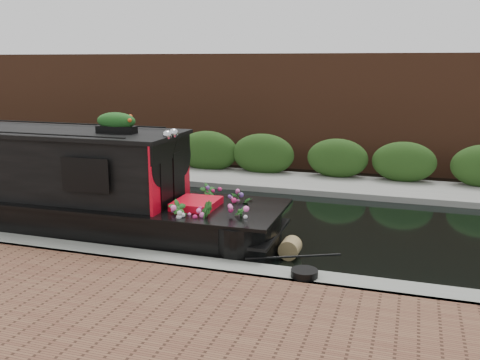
% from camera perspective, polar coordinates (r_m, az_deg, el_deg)
% --- Properties ---
extents(ground, '(80.00, 80.00, 0.00)m').
position_cam_1_polar(ground, '(12.97, -2.88, -4.23)').
color(ground, black).
rests_on(ground, ground).
extents(near_bank_coping, '(40.00, 0.60, 0.50)m').
position_cam_1_polar(near_bank_coping, '(10.14, -9.68, -9.32)').
color(near_bank_coping, gray).
rests_on(near_bank_coping, ground).
extents(far_bank_path, '(40.00, 2.40, 0.34)m').
position_cam_1_polar(far_bank_path, '(16.83, 2.25, -0.29)').
color(far_bank_path, gray).
rests_on(far_bank_path, ground).
extents(far_hedge, '(40.00, 1.10, 2.80)m').
position_cam_1_polar(far_hedge, '(17.67, 3.06, 0.33)').
color(far_hedge, '#234316').
rests_on(far_hedge, ground).
extents(far_brick_wall, '(40.00, 1.00, 8.00)m').
position_cam_1_polar(far_brick_wall, '(19.67, 4.66, 1.57)').
color(far_brick_wall, '#59301E').
rests_on(far_brick_wall, ground).
extents(narrowboat, '(12.63, 2.44, 2.95)m').
position_cam_1_polar(narrowboat, '(13.50, -24.10, -0.80)').
color(narrowboat, black).
rests_on(narrowboat, ground).
extents(rope_fender, '(0.39, 0.43, 0.39)m').
position_cam_1_polar(rope_fender, '(10.52, 5.38, -7.22)').
color(rope_fender, olive).
rests_on(rope_fender, ground).
extents(coiled_mooring_rope, '(0.45, 0.45, 0.12)m').
position_cam_1_polar(coiled_mooring_rope, '(9.06, 6.89, -9.84)').
color(coiled_mooring_rope, black).
rests_on(coiled_mooring_rope, near_bank_coping).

